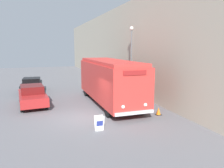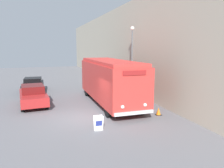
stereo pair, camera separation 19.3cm
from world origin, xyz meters
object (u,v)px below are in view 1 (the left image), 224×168
Objects in this scene: vintage_bus at (109,80)px; streetlamp at (131,52)px; parked_car_near at (32,95)px; parked_car_mid at (32,85)px; traffic_cone at (158,111)px; sign_board at (99,123)px.

vintage_bus is 4.01m from streetlamp.
parked_car_near is (-8.60, -0.59, -3.32)m from streetlamp.
parked_car_near is 1.12× the size of parked_car_mid.
vintage_bus is 4.83m from traffic_cone.
parked_car_mid reaches higher than traffic_cone.
parked_car_mid is (-8.73, 4.91, -3.37)m from streetlamp.
sign_board is at bearing -67.67° from parked_car_near.
parked_car_near reaches higher than traffic_cone.
vintage_bus is 6.10m from sign_board.
sign_board is at bearing -70.98° from parked_car_mid.
traffic_cone is (2.15, -3.97, -1.70)m from vintage_bus.
sign_board is 0.18× the size of parked_car_near.
parked_car_near is at bearing 166.84° from vintage_bus.
streetlamp reaches higher than parked_car_mid.
parked_car_near is (-3.48, 6.77, 0.39)m from sign_board.
streetlamp is at bearing -0.92° from parked_car_near.
vintage_bus is 11.42× the size of sign_board.
traffic_cone is (-0.60, -5.93, -3.87)m from streetlamp.
parked_car_mid is at bearing 106.37° from sign_board.
vintage_bus is at bearing -144.51° from streetlamp.
parked_car_mid is at bearing 126.88° from traffic_cone.
streetlamp is 9.24m from parked_car_near.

